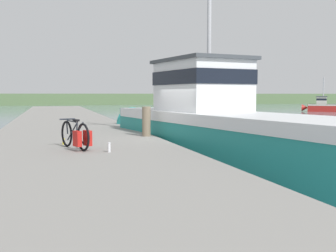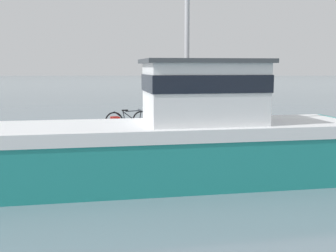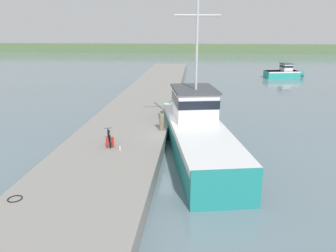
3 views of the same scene
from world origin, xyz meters
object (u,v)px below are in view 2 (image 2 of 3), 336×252
fishing_boat_main (176,138)px  mooring_post (203,125)px  bicycle_touring (124,120)px  water_bottle_by_bike (156,126)px  water_bottle_on_curb (102,129)px

fishing_boat_main → mooring_post: size_ratio=14.14×
mooring_post → fishing_boat_main: bearing=-24.4°
bicycle_touring → water_bottle_by_bike: size_ratio=9.53×
water_bottle_by_bike → water_bottle_on_curb: water_bottle_on_curb is taller
water_bottle_by_bike → water_bottle_on_curb: 2.27m
fishing_boat_main → water_bottle_on_curb: 4.77m
fishing_boat_main → mooring_post: bearing=145.2°
mooring_post → water_bottle_on_curb: bearing=-115.8°
water_bottle_by_bike → mooring_post: bearing=30.7°
bicycle_touring → water_bottle_on_curb: size_ratio=7.04×
bicycle_touring → water_bottle_by_bike: bearing=84.6°
bicycle_touring → water_bottle_on_curb: (0.74, -0.76, -0.24)m
bicycle_touring → water_bottle_on_curb: 1.08m
bicycle_touring → mooring_post: bearing=30.0°
water_bottle_on_curb → fishing_boat_main: bearing=35.3°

